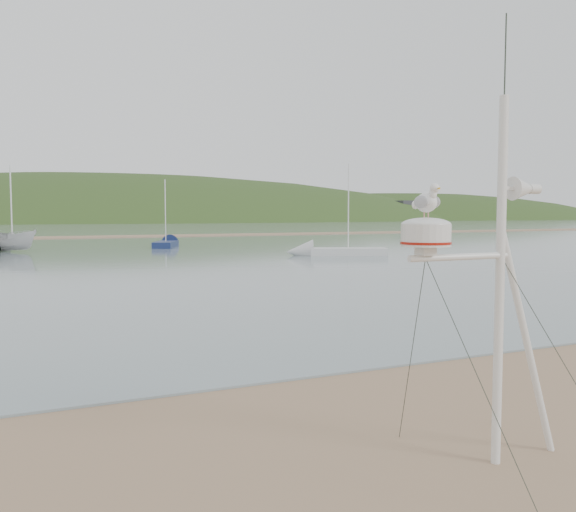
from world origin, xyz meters
name	(u,v)px	position (x,y,z in m)	size (l,w,h in m)	color
water	(9,227)	(0.00, 132.00, 0.02)	(560.00, 256.00, 0.04)	slate
sandbar	(15,238)	(0.00, 70.00, 0.07)	(560.00, 7.00, 0.07)	#88694E
hill_ridge	(63,274)	(18.52, 235.00, -19.70)	(620.00, 180.00, 80.00)	#253B18
far_cottages	(17,210)	(3.00, 196.00, 4.00)	(294.40, 6.30, 8.00)	silver
mast_rig	(497,360)	(3.70, -0.11, 1.21)	(2.23, 2.38, 5.03)	silver
boat_white	(12,222)	(-0.64, 43.67, 2.19)	(1.62, 1.66, 4.30)	silver
sailboat_blue_far	(169,243)	(11.61, 46.34, 0.30)	(3.78, 6.22, 6.12)	#16234F
sailboat_white_near	(322,252)	(18.09, 30.65, 0.30)	(6.80, 4.17, 6.68)	silver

